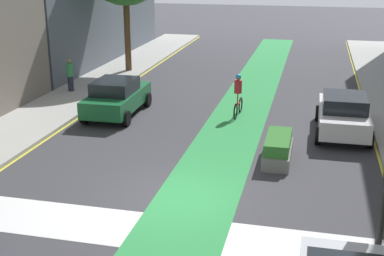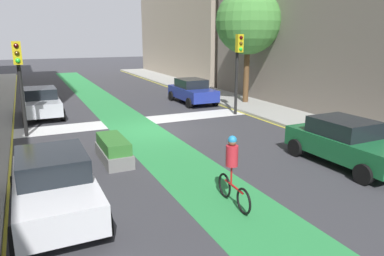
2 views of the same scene
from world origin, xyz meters
name	(u,v)px [view 1 (image 1 of 2)]	position (x,y,z in m)	size (l,w,h in m)	color
ground_plane	(175,197)	(0.00, 0.00, 0.00)	(120.00, 120.00, 0.00)	#38383D
bike_lane_paint	(196,199)	(0.61, 0.00, 0.00)	(2.40, 60.00, 0.01)	#2D8C47
crosswalk_band	(155,231)	(0.00, -2.00, 0.00)	(12.00, 1.80, 0.01)	silver
car_green_left_far	(117,97)	(-4.54, 7.22, 0.80)	(2.09, 4.24, 1.57)	#196033
car_white_right_far	(343,114)	(4.82, 6.87, 0.80)	(2.04, 4.21, 1.57)	silver
cyclist_in_lane	(238,94)	(0.55, 8.20, 0.97)	(0.32, 1.73, 1.86)	black
pedestrian_sidewalk_left_a	(70,75)	(-8.08, 10.07, 0.96)	(0.34, 0.34, 1.61)	#262638
median_planter	(278,149)	(2.61, 3.54, 0.40)	(0.88, 2.37, 0.85)	slate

